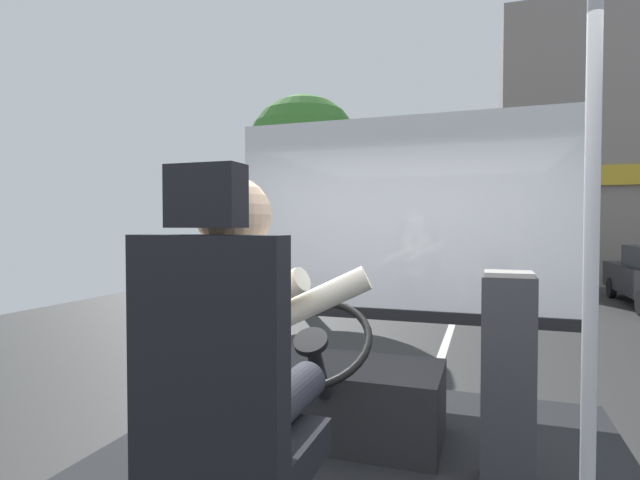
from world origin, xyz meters
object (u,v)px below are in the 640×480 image
Objects in this scene: bus_driver at (243,337)px; fare_box at (507,380)px; steering_console at (339,396)px; handrail_pole at (591,275)px; driver_seat at (226,416)px.

bus_driver is 0.88× the size of fare_box.
bus_driver reaches higher than steering_console.
steering_console is 1.59m from handrail_pole.
driver_seat is 1.39× the size of fare_box.
driver_seat is 1.27m from steering_console.
fare_box is (-0.20, 0.64, -0.53)m from handrail_pole.
driver_seat is at bearing -162.41° from handrail_pole.
steering_console is 0.54× the size of handrail_pole.
driver_seat is at bearing -131.02° from fare_box.
steering_console is at bearing 164.18° from fare_box.
steering_console is (0.00, 1.11, -0.57)m from bus_driver.
steering_console is (-0.00, 1.22, -0.35)m from driver_seat.
handrail_pole is at bearing -72.50° from fare_box.
handrail_pole reaches higher than steering_console.
steering_console is at bearing 90.00° from driver_seat.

